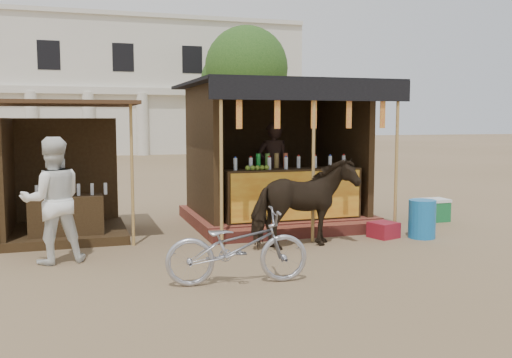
{
  "coord_description": "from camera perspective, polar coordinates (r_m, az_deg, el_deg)",
  "views": [
    {
      "loc": [
        -2.84,
        -7.28,
        2.08
      ],
      "look_at": [
        0.0,
        1.6,
        1.1
      ],
      "focal_mm": 40.0,
      "sensor_mm": 36.0,
      "label": 1
    }
  ],
  "objects": [
    {
      "name": "ground",
      "position": [
        8.09,
        3.5,
        -8.91
      ],
      "size": [
        120.0,
        120.0,
        0.0
      ],
      "primitive_type": "plane",
      "color": "#846B4C",
      "rests_on": "ground"
    },
    {
      "name": "main_stall",
      "position": [
        11.36,
        2.09,
        0.69
      ],
      "size": [
        3.6,
        3.61,
        2.78
      ],
      "color": "brown",
      "rests_on": "ground"
    },
    {
      "name": "secondary_stall",
      "position": [
        10.59,
        -19.39,
        -1.01
      ],
      "size": [
        2.4,
        2.4,
        2.38
      ],
      "color": "#352513",
      "rests_on": "ground"
    },
    {
      "name": "cow",
      "position": [
        9.22,
        4.82,
        -2.47
      ],
      "size": [
        1.81,
        1.03,
        1.45
      ],
      "primitive_type": "imported",
      "rotation": [
        0.0,
        0.0,
        1.72
      ],
      "color": "black",
      "rests_on": "ground"
    },
    {
      "name": "motorbike",
      "position": [
        7.25,
        -1.89,
        -6.79
      ],
      "size": [
        1.87,
        0.84,
        0.95
      ],
      "primitive_type": "imported",
      "rotation": [
        0.0,
        0.0,
        1.45
      ],
      "color": "#A1A1A9",
      "rests_on": "ground"
    },
    {
      "name": "bystander",
      "position": [
        8.72,
        -19.68,
        -2.02
      ],
      "size": [
        0.99,
        0.82,
        1.83
      ],
      "primitive_type": "imported",
      "rotation": [
        0.0,
        0.0,
        3.3
      ],
      "color": "white",
      "rests_on": "ground"
    },
    {
      "name": "blue_barrel",
      "position": [
        10.45,
        16.27,
        -3.85
      ],
      "size": [
        0.51,
        0.51,
        0.67
      ],
      "primitive_type": "cylinder",
      "rotation": [
        0.0,
        0.0,
        -0.1
      ],
      "color": "#176AAE",
      "rests_on": "ground"
    },
    {
      "name": "red_crate",
      "position": [
        10.33,
        12.63,
        -4.99
      ],
      "size": [
        0.53,
        0.53,
        0.27
      ],
      "primitive_type": "cube",
      "rotation": [
        0.0,
        0.0,
        0.31
      ],
      "color": "maroon",
      "rests_on": "ground"
    },
    {
      "name": "cooler",
      "position": [
        12.22,
        17.18,
        -2.97
      ],
      "size": [
        0.64,
        0.44,
        0.46
      ],
      "color": "#186C35",
      "rests_on": "ground"
    },
    {
      "name": "background_building",
      "position": [
        37.28,
        -16.63,
        8.66
      ],
      "size": [
        26.0,
        7.45,
        8.18
      ],
      "color": "silver",
      "rests_on": "ground"
    },
    {
      "name": "tree",
      "position": [
        30.77,
        -1.38,
        10.74
      ],
      "size": [
        4.5,
        4.4,
        7.0
      ],
      "color": "#382314",
      "rests_on": "ground"
    }
  ]
}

